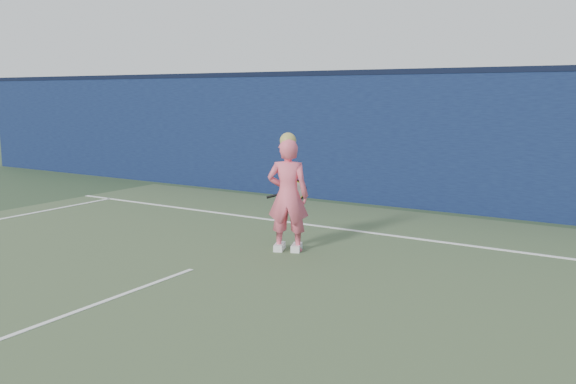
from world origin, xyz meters
The scene contains 6 objects.
ground centered at (0.00, 0.00, 0.00)m, with size 80.00×80.00×0.00m, color #30452A.
backstop_wall centered at (0.00, 6.50, 1.25)m, with size 24.00×0.40×2.50m, color #0C1437.
wall_cap centered at (0.00, 6.50, 2.55)m, with size 24.00×0.42×0.10m, color black.
player centered at (0.51, 2.43, 0.79)m, with size 0.66×0.55×1.63m.
racket centered at (0.35, 2.84, 0.77)m, with size 0.56×0.29×0.32m.
court_lines centered at (0.00, -0.33, 0.01)m, with size 11.00×12.04×0.01m.
Camera 1 is at (4.84, -4.51, 2.15)m, focal length 38.00 mm.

